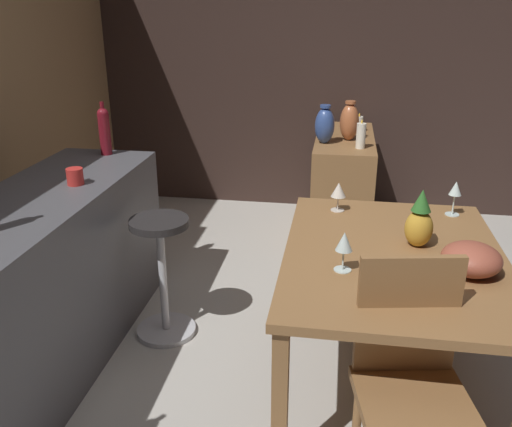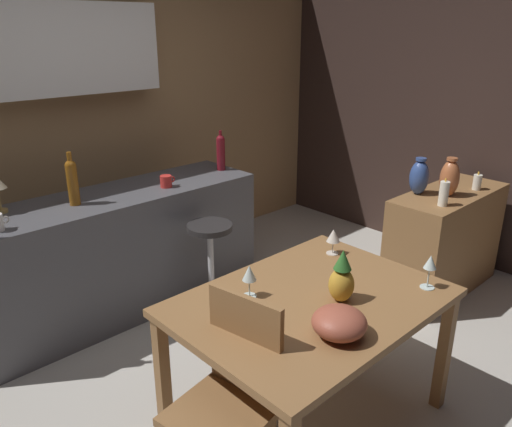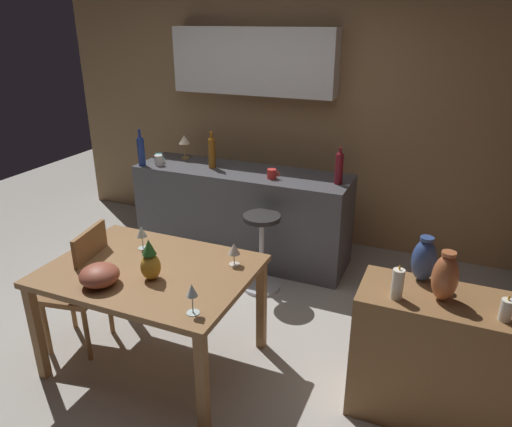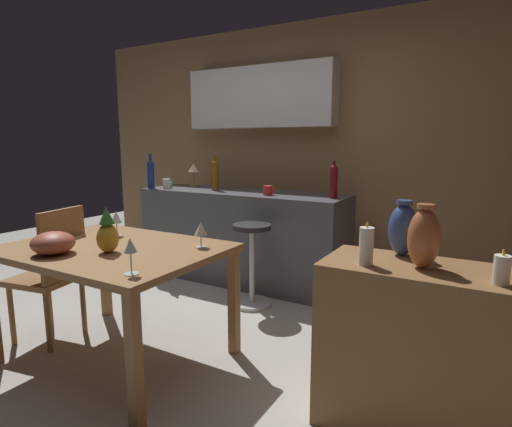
{
  "view_description": "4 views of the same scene",
  "coord_description": "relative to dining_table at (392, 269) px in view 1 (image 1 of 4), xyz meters",
  "views": [
    {
      "loc": [
        -2.3,
        -0.11,
        1.78
      ],
      "look_at": [
        0.16,
        0.29,
        0.8
      ],
      "focal_mm": 38.03,
      "sensor_mm": 36.0,
      "label": 1
    },
    {
      "loc": [
        -1.74,
        -1.77,
        2.0
      ],
      "look_at": [
        0.38,
        0.49,
        0.84
      ],
      "focal_mm": 35.29,
      "sensor_mm": 36.0,
      "label": 2
    },
    {
      "loc": [
        1.66,
        -2.61,
        2.25
      ],
      "look_at": [
        0.34,
        0.5,
        0.86
      ],
      "focal_mm": 33.45,
      "sensor_mm": 36.0,
      "label": 3
    },
    {
      "loc": [
        1.97,
        -2.09,
        1.38
      ],
      "look_at": [
        0.51,
        0.45,
        0.87
      ],
      "focal_mm": 29.25,
      "sensor_mm": 36.0,
      "label": 4
    }
  ],
  "objects": [
    {
      "name": "wine_glass_center",
      "position": [
        0.52,
        -0.33,
        0.22
      ],
      "size": [
        0.07,
        0.07,
        0.18
      ],
      "color": "silver",
      "rests_on": "dining_table"
    },
    {
      "name": "pillar_candle_tall",
      "position": [
        2.07,
        0.13,
        0.22
      ],
      "size": [
        0.06,
        0.06,
        0.14
      ],
      "color": "white",
      "rests_on": "sideboard_cabinet"
    },
    {
      "name": "vase_copper",
      "position": [
        1.77,
        0.21,
        0.3
      ],
      "size": [
        0.14,
        0.14,
        0.29
      ],
      "color": "#B26038",
      "rests_on": "sideboard_cabinet"
    },
    {
      "name": "wall_side_right",
      "position": [
        2.6,
        0.67,
        0.64
      ],
      "size": [
        0.1,
        4.4,
        2.6
      ],
      "primitive_type": "cube",
      "color": "#33231E",
      "rests_on": "ground_plane"
    },
    {
      "name": "ground_plane",
      "position": [
        0.05,
        0.37,
        -0.66
      ],
      "size": [
        9.0,
        9.0,
        0.0
      ],
      "primitive_type": "plane",
      "color": "#B7B2A8"
    },
    {
      "name": "dining_table",
      "position": [
        0.0,
        0.0,
        0.0
      ],
      "size": [
        1.32,
        0.97,
        0.74
      ],
      "color": "olive",
      "rests_on": "ground_plane"
    },
    {
      "name": "kitchen_counter",
      "position": [
        -0.12,
        1.71,
        -0.21
      ],
      "size": [
        2.1,
        0.6,
        0.9
      ],
      "primitive_type": "cube",
      "color": "#4C4C51",
      "rests_on": "ground_plane"
    },
    {
      "name": "wine_bottle_ruby",
      "position": [
        0.82,
        1.69,
        0.4
      ],
      "size": [
        0.07,
        0.07,
        0.32
      ],
      "color": "maroon",
      "rests_on": "kitchen_counter"
    },
    {
      "name": "pillar_candle_short",
      "position": [
        1.54,
        0.13,
        0.25
      ],
      "size": [
        0.07,
        0.07,
        0.2
      ],
      "color": "white",
      "rests_on": "sideboard_cabinet"
    },
    {
      "name": "chair_near_window",
      "position": [
        -0.56,
        -0.04,
        -0.15
      ],
      "size": [
        0.46,
        0.46,
        0.94
      ],
      "color": "olive",
      "rests_on": "ground_plane"
    },
    {
      "name": "sideboard_cabinet",
      "position": [
        1.88,
        0.23,
        -0.25
      ],
      "size": [
        1.1,
        0.44,
        0.82
      ],
      "primitive_type": "cube",
      "color": "olive",
      "rests_on": "ground_plane"
    },
    {
      "name": "cup_red",
      "position": [
        0.23,
        1.6,
        0.28
      ],
      "size": [
        0.12,
        0.08,
        0.09
      ],
      "color": "red",
      "rests_on": "kitchen_counter"
    },
    {
      "name": "wine_glass_left",
      "position": [
        0.49,
        0.26,
        0.19
      ],
      "size": [
        0.08,
        0.08,
        0.16
      ],
      "color": "silver",
      "rests_on": "dining_table"
    },
    {
      "name": "pineapple_centerpiece",
      "position": [
        0.09,
        -0.11,
        0.2
      ],
      "size": [
        0.13,
        0.13,
        0.27
      ],
      "color": "gold",
      "rests_on": "dining_table"
    },
    {
      "name": "wine_glass_right",
      "position": [
        -0.21,
        0.23,
        0.2
      ],
      "size": [
        0.07,
        0.07,
        0.17
      ],
      "color": "silver",
      "rests_on": "dining_table"
    },
    {
      "name": "fruit_bowl",
      "position": [
        -0.15,
        -0.29,
        0.15
      ],
      "size": [
        0.24,
        0.24,
        0.13
      ],
      "primitive_type": "ellipsoid",
      "color": "#9E4C38",
      "rests_on": "dining_table"
    },
    {
      "name": "vase_ceramic_blue",
      "position": [
        1.65,
        0.39,
        0.29
      ],
      "size": [
        0.14,
        0.14,
        0.28
      ],
      "color": "#334C8C",
      "rests_on": "sideboard_cabinet"
    },
    {
      "name": "bar_stool",
      "position": [
        0.3,
        1.19,
        -0.28
      ],
      "size": [
        0.34,
        0.34,
        0.7
      ],
      "color": "#262323",
      "rests_on": "ground_plane"
    }
  ]
}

